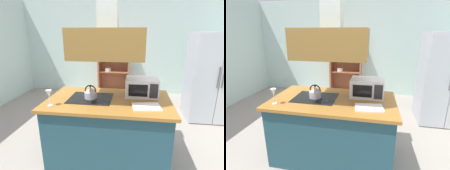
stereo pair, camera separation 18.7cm
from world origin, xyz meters
The scene contains 10 objects.
ground_plane centered at (0.00, 0.00, 0.00)m, with size 7.80×7.80×0.00m, color gray.
wall_back centered at (0.00, 3.00, 1.35)m, with size 6.00×0.12×2.70m, color silver.
kitchen_island centered at (0.06, -0.02, 0.45)m, with size 1.71×0.98×0.90m.
range_hood centered at (0.06, -0.02, 1.77)m, with size 0.90×0.70×1.23m.
refrigerator centered at (1.99, 1.46, 0.90)m, with size 0.90×0.77×1.81m.
dish_cabinet centered at (-0.20, 2.78, 0.76)m, with size 0.91×0.40×1.72m.
kettle centered at (-0.19, -0.02, 0.98)m, with size 0.17×0.17×0.19m.
cutting_board centered at (0.56, -0.24, 0.91)m, with size 0.34×0.24×0.02m, color white.
microwave centered at (0.52, 0.19, 1.03)m, with size 0.46×0.35×0.26m.
wine_glass_on_counter centered at (-0.64, -0.34, 1.05)m, with size 0.08×0.08×0.21m.
Camera 1 is at (0.40, -2.23, 1.78)m, focal length 27.65 mm.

